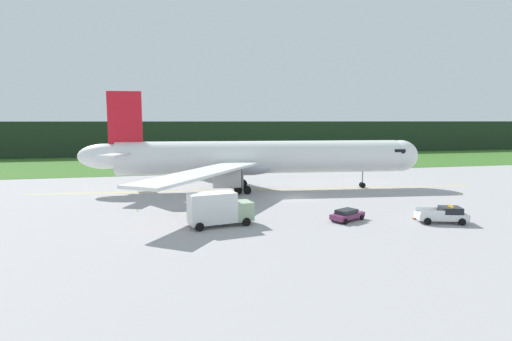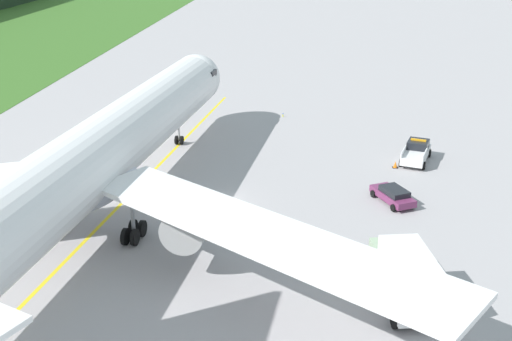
# 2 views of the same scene
# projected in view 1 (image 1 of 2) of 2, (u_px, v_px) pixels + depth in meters

# --- Properties ---
(ground) EXTENTS (320.00, 320.00, 0.00)m
(ground) POSITION_uv_depth(u_px,v_px,m) (296.00, 198.00, 58.33)
(ground) COLOR #A19D9E
(grass_verge) EXTENTS (320.00, 46.88, 0.04)m
(grass_verge) POSITION_uv_depth(u_px,v_px,m) (234.00, 162.00, 109.59)
(grass_verge) COLOR #376524
(grass_verge) RESTS_ON ground
(distant_tree_line) EXTENTS (288.00, 7.02, 10.93)m
(distant_tree_line) POSITION_uv_depth(u_px,v_px,m) (221.00, 138.00, 133.99)
(distant_tree_line) COLOR #1E301E
(distant_tree_line) RESTS_ON ground
(taxiway_centerline_main) EXTENTS (71.85, 7.78, 0.01)m
(taxiway_centerline_main) POSITION_uv_depth(u_px,v_px,m) (261.00, 190.00, 65.28)
(taxiway_centerline_main) COLOR yellow
(taxiway_centerline_main) RESTS_ON ground
(airliner) EXTENTS (54.95, 51.51, 15.61)m
(airliner) POSITION_uv_depth(u_px,v_px,m) (256.00, 158.00, 64.56)
(airliner) COLOR white
(airliner) RESTS_ON ground
(ops_pickup_truck) EXTENTS (5.65, 3.50, 1.94)m
(ops_pickup_truck) POSITION_uv_depth(u_px,v_px,m) (443.00, 215.00, 44.06)
(ops_pickup_truck) COLOR silver
(ops_pickup_truck) RESTS_ON ground
(catering_truck) EXTENTS (7.13, 3.72, 3.79)m
(catering_truck) POSITION_uv_depth(u_px,v_px,m) (218.00, 209.00, 42.54)
(catering_truck) COLOR #9DB593
(catering_truck) RESTS_ON ground
(staff_car) EXTENTS (4.55, 3.49, 1.30)m
(staff_car) POSITION_uv_depth(u_px,v_px,m) (347.00, 215.00, 44.98)
(staff_car) COLOR #6C2B54
(staff_car) RESTS_ON ground
(apron_cone) EXTENTS (0.49, 0.49, 0.62)m
(apron_cone) POSITION_uv_depth(u_px,v_px,m) (415.00, 216.00, 45.74)
(apron_cone) COLOR black
(apron_cone) RESTS_ON ground
(taxiway_edge_light_east) EXTENTS (0.12, 0.12, 0.45)m
(taxiway_edge_light_east) POSITION_uv_depth(u_px,v_px,m) (460.00, 194.00, 59.99)
(taxiway_edge_light_east) COLOR yellow
(taxiway_edge_light_east) RESTS_ON ground
(taxiway_edge_light_west) EXTENTS (0.12, 0.12, 0.38)m
(taxiway_edge_light_west) POSITION_uv_depth(u_px,v_px,m) (137.00, 209.00, 49.84)
(taxiway_edge_light_west) COLOR yellow
(taxiway_edge_light_west) RESTS_ON ground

